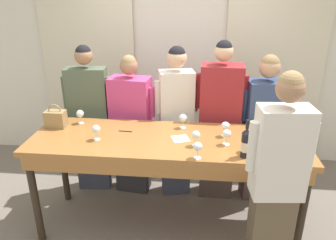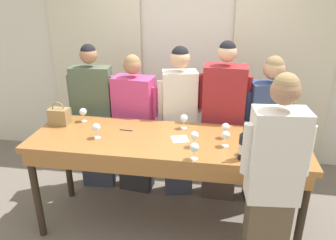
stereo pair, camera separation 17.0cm
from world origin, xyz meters
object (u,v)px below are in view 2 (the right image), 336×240
at_px(host_pouring, 271,190).
at_px(wine_glass_front_mid, 96,128).
at_px(handbag, 59,116).
at_px(wine_glass_center_mid, 83,112).
at_px(wine_glass_back_right, 226,136).
at_px(wine_glass_center_right, 246,143).
at_px(wine_glass_back_left, 184,119).
at_px(tasting_bar, 166,149).
at_px(wine_bottle, 243,145).
at_px(wine_glass_by_handbag, 194,148).
at_px(wine_glass_front_right, 261,137).
at_px(guest_cream_sweater, 179,121).
at_px(wine_glass_back_mid, 226,128).
at_px(wine_glass_front_left, 194,136).
at_px(guest_striped_shirt, 222,124).
at_px(guest_olive_jacket, 94,117).
at_px(guest_navy_coat, 266,131).
at_px(wine_glass_center_left, 285,124).
at_px(wine_glass_by_bottle, 285,130).
at_px(wine_glass_near_host, 286,139).
at_px(guest_pink_top, 135,126).

bearing_deg(host_pouring, wine_glass_front_mid, 161.40).
xyz_separation_m(handbag, wine_glass_center_mid, (0.21, 0.11, 0.01)).
relative_size(wine_glass_front_mid, wine_glass_back_right, 1.00).
relative_size(wine_glass_center_right, wine_glass_back_left, 1.00).
bearing_deg(wine_glass_back_left, tasting_bar, -115.20).
bearing_deg(wine_glass_front_mid, wine_glass_center_right, -4.41).
relative_size(wine_bottle, host_pouring, 0.18).
bearing_deg(wine_glass_by_handbag, wine_glass_front_right, 28.54).
bearing_deg(guest_cream_sweater, handbag, -157.67).
xyz_separation_m(handbag, wine_glass_back_mid, (1.67, -0.06, 0.01)).
bearing_deg(wine_glass_center_right, wine_glass_by_handbag, -159.68).
height_order(wine_glass_back_right, host_pouring, host_pouring).
relative_size(tasting_bar, wine_glass_front_left, 17.69).
bearing_deg(host_pouring, wine_glass_front_left, 142.05).
bearing_deg(wine_glass_center_mid, tasting_bar, -17.51).
height_order(wine_glass_front_left, wine_glass_center_mid, same).
relative_size(wine_glass_front_mid, host_pouring, 0.08).
xyz_separation_m(wine_glass_center_mid, guest_striped_shirt, (1.44, 0.37, -0.19)).
height_order(wine_glass_back_mid, wine_glass_by_handbag, same).
bearing_deg(wine_glass_center_right, guest_olive_jacket, 153.36).
height_order(wine_glass_front_mid, guest_navy_coat, guest_navy_coat).
bearing_deg(wine_glass_front_right, wine_bottle, -124.75).
height_order(wine_glass_front_right, wine_glass_center_mid, same).
height_order(wine_glass_center_right, wine_glass_back_right, same).
bearing_deg(wine_glass_front_left, guest_navy_coat, 46.70).
bearing_deg(guest_navy_coat, wine_glass_center_left, -73.81).
bearing_deg(wine_bottle, wine_glass_back_left, 135.12).
distance_m(wine_glass_by_bottle, host_pouring, 0.77).
height_order(wine_glass_back_left, guest_navy_coat, guest_navy_coat).
xyz_separation_m(tasting_bar, wine_glass_front_right, (0.84, -0.03, 0.20)).
relative_size(guest_cream_sweater, host_pouring, 0.96).
height_order(wine_glass_front_right, wine_glass_center_left, same).
height_order(wine_bottle, wine_glass_back_right, wine_bottle).
bearing_deg(wine_glass_back_mid, wine_glass_by_bottle, 2.52).
height_order(handbag, wine_glass_near_host, handbag).
xyz_separation_m(wine_bottle, wine_glass_center_mid, (-1.60, 0.56, -0.02)).
distance_m(handbag, wine_glass_back_left, 1.27).
bearing_deg(wine_glass_front_left, wine_glass_center_right, -8.87).
height_order(wine_glass_back_right, wine_glass_by_bottle, same).
relative_size(wine_glass_front_left, wine_glass_back_right, 1.00).
xyz_separation_m(wine_glass_by_bottle, guest_pink_top, (-1.55, 0.51, -0.28)).
xyz_separation_m(handbag, wine_glass_by_handbag, (1.42, -0.51, 0.01)).
height_order(wine_glass_by_bottle, guest_pink_top, guest_pink_top).
distance_m(wine_glass_front_left, wine_glass_center_mid, 1.26).
relative_size(wine_glass_back_right, guest_olive_jacket, 0.08).
xyz_separation_m(wine_glass_by_bottle, guest_striped_shirt, (-0.56, 0.51, -0.19)).
distance_m(wine_glass_front_mid, wine_glass_by_bottle, 1.73).
height_order(wine_glass_back_left, wine_glass_back_mid, same).
xyz_separation_m(wine_glass_back_mid, guest_pink_top, (-1.01, 0.54, -0.28)).
relative_size(wine_glass_front_right, guest_striped_shirt, 0.08).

